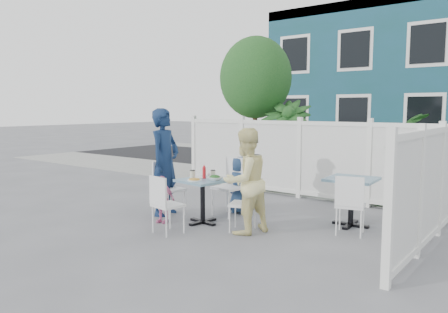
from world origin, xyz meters
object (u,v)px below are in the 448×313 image
Objects in this scene: main_table at (203,189)px; chair_left at (167,184)px; boy at (239,185)px; toddler at (162,199)px; chair_back at (231,182)px; man at (165,162)px; chair_near at (164,200)px; woman at (245,181)px; chair_right at (247,199)px; spare_table at (352,189)px; utility_cabinet at (249,155)px.

main_table is 0.81× the size of chair_left.
toddler is at bearing 66.35° from boy.
man reaches higher than chair_back.
woman is at bearing 49.59° from chair_near.
chair_back is at bearing 28.38° from chair_right.
main_table is at bearing 94.85° from chair_back.
main_table is 0.90m from woman.
chair_back is (-1.95, -0.55, -0.01)m from spare_table.
chair_right is 0.54× the size of woman.
chair_right is 1.11× the size of toddler.
man reaches higher than spare_table.
woman reaches higher than chair_near.
utility_cabinet is 5.20m from chair_right.
toddler is (0.30, -0.41, -0.16)m from chair_left.
chair_left is at bearing 69.02° from chair_right.
woman reaches higher than utility_cabinet.
chair_near is at bearing -93.52° from main_table.
main_table is at bearing 72.11° from chair_right.
chair_back is 1.58m from chair_near.
chair_near is at bearing -34.34° from woman.
chair_near is 0.86× the size of boy.
chair_back is (0.88, 0.70, 0.03)m from chair_left.
spare_table is at bearing -77.95° from man.
spare_table and toddler have the same top height.
utility_cabinet is 1.28× the size of chair_left.
spare_table is 0.77× the size of chair_back.
boy reaches higher than chair_near.
woman is (-1.11, -1.33, 0.19)m from spare_table.
spare_table is 3.04m from toddler.
chair_right is 1.46m from toddler.
toddler reaches higher than main_table.
chair_right is 0.46× the size of man.
chair_back is (2.07, -3.62, -0.02)m from utility_cabinet.
utility_cabinet is at bearing 12.76° from chair_right.
man reaches higher than chair_right.
chair_left reaches higher than main_table.
toddler is (-2.53, -1.67, -0.21)m from spare_table.
utility_cabinet is at bearing 115.10° from main_table.
woman is at bearing 132.07° from boy.
chair_left is 1.70m from chair_right.
utility_cabinet reaches higher than toddler.
boy is (-0.77, 0.87, 0.01)m from chair_right.
boy is at bearing -101.13° from chair_back.
chair_back is (-0.82, 0.70, 0.09)m from chair_right.
chair_near is 1.13× the size of toddler.
chair_right is (-1.13, -1.25, -0.10)m from spare_table.
chair_left is 0.94× the size of chair_back.
main_table is at bearing 19.79° from toddler.
toddler is (-0.63, -1.29, -0.12)m from boy.
chair_left is at bearing -77.80° from woman.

